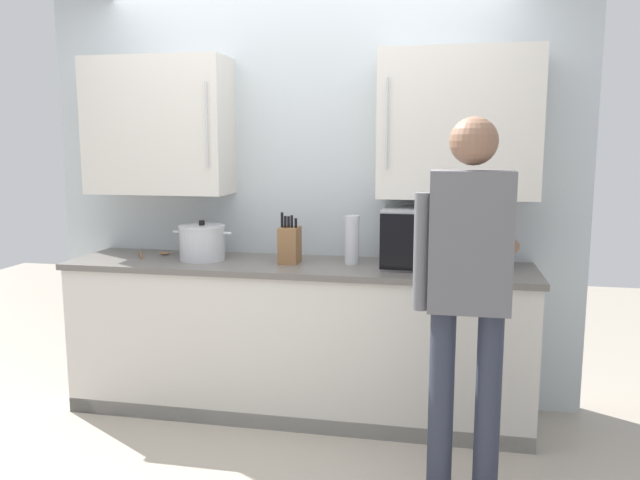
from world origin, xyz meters
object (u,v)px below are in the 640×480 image
stock_pot (202,242)px  person_figure (468,280)px  thermos_flask (352,240)px  microwave_oven (431,238)px  knife_block (290,244)px  wooden_spoon (153,254)px

stock_pot → person_figure: size_ratio=0.22×
thermos_flask → person_figure: 1.07m
microwave_oven → person_figure: 0.88m
knife_block → thermos_flask: bearing=4.9°
stock_pot → wooden_spoon: size_ratio=1.63×
thermos_flask → knife_block: (-0.36, -0.03, -0.03)m
person_figure → thermos_flask: bearing=125.8°
wooden_spoon → knife_block: bearing=-4.3°
stock_pot → knife_block: bearing=0.9°
microwave_oven → knife_block: 0.82m
stock_pot → person_figure: person_figure is taller
thermos_flask → person_figure: size_ratio=0.17×
stock_pot → wooden_spoon: (-0.36, 0.08, -0.10)m
thermos_flask → wooden_spoon: (-1.26, 0.04, -0.13)m
microwave_oven → person_figure: (0.17, -0.86, -0.05)m
wooden_spoon → person_figure: bearing=-25.5°
thermos_flask → knife_block: knife_block is taller
microwave_oven → knife_block: (-0.81, -0.02, -0.06)m
stock_pot → wooden_spoon: bearing=168.2°
stock_pot → person_figure: 1.74m
thermos_flask → person_figure: (0.63, -0.87, -0.03)m
stock_pot → thermos_flask: (0.90, 0.04, 0.04)m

